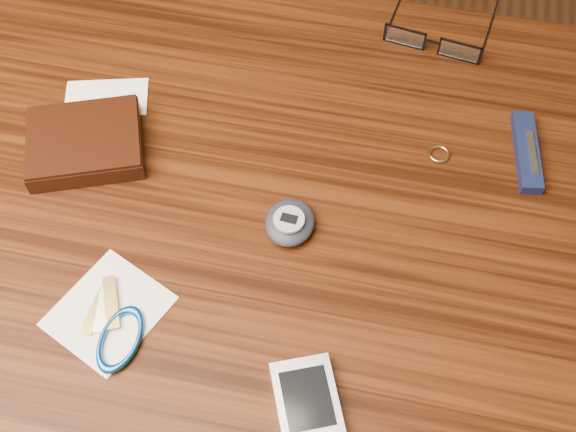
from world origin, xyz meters
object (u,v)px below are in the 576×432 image
eyeglasses (433,41)px  pocket_knife (527,152)px  wallet_and_card (86,142)px  pedometer (290,222)px  desk (235,264)px  pda_phone (310,415)px  notepad_keys (114,325)px

eyeglasses → pocket_knife: size_ratio=1.31×
wallet_and_card → pedometer: 0.24m
desk → pedometer: pedometer is taller
pda_phone → pocket_knife: pda_phone is taller
eyeglasses → pedometer: eyeglasses is taller
desk → eyeglasses: (0.18, 0.28, 0.11)m
pocket_knife → pedometer: bearing=-148.3°
desk → pocket_knife: size_ratio=9.66×
wallet_and_card → notepad_keys: wallet_and_card is taller
desk → notepad_keys: 0.19m
wallet_and_card → pda_phone: (0.29, -0.23, -0.01)m
desk → notepad_keys: (-0.07, -0.14, 0.11)m
pedometer → eyeglasses: bearing=67.9°
pedometer → notepad_keys: size_ratio=0.47×
wallet_and_card → pocket_knife: 0.47m
desk → pda_phone: bearing=-57.0°
notepad_keys → eyeglasses: bearing=59.1°
wallet_and_card → desk: bearing=-16.6°
desk → wallet_and_card: wallet_and_card is taller
eyeglasses → pda_phone: size_ratio=1.20×
desk → pda_phone: (0.12, -0.18, 0.11)m
notepad_keys → wallet_and_card: bearing=117.0°
wallet_and_card → pedometer: size_ratio=3.00×
pda_phone → pedometer: bearing=107.0°
wallet_and_card → notepad_keys: (0.10, -0.19, -0.01)m
eyeglasses → pda_phone: 0.46m
eyeglasses → pedometer: size_ratio=2.27×
eyeglasses → pedometer: bearing=-112.1°
pedometer → wallet_and_card: bearing=167.6°
eyeglasses → pedometer: 0.30m
wallet_and_card → notepad_keys: size_ratio=1.42×
desk → wallet_and_card: bearing=163.4°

